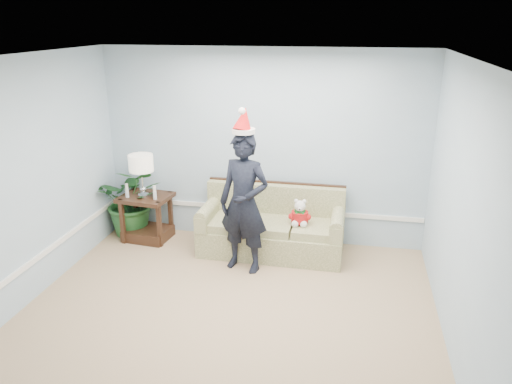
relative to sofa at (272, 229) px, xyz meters
The scene contains 10 objects.
room_shell 2.34m from the sofa, 95.89° to the right, with size 4.54×5.04×2.74m.
wainscot_trim 1.67m from the sofa, 146.64° to the right, with size 4.49×4.99×0.06m.
sofa is the anchor object (origin of this frame).
side_table 1.84m from the sofa, behind, with size 0.75×0.65×0.66m.
table_lamp 2.02m from the sofa, behind, with size 0.34×0.34×0.60m.
candle_pair 1.90m from the sofa, behind, with size 0.46×0.05×0.20m.
houseplant 2.12m from the sofa, behind, with size 0.95×0.82×1.06m, color #225826.
man 0.85m from the sofa, 114.48° to the right, with size 0.65×0.43×1.78m, color black.
santa_hat 1.70m from the sofa, 115.08° to the right, with size 0.36×0.38×0.33m.
teddy_bear 0.50m from the sofa, 19.13° to the right, with size 0.24×0.26×0.36m.
Camera 1 is at (1.23, -4.09, 3.04)m, focal length 35.00 mm.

